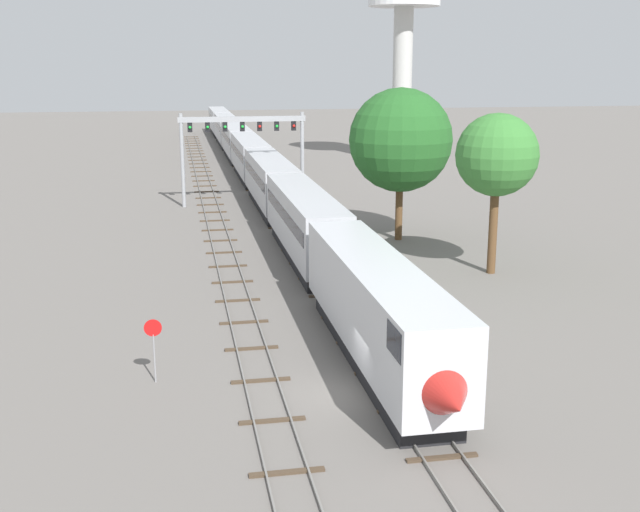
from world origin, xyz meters
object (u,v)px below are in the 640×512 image
Objects in this scene: passenger_train at (249,157)px; signal_gantry at (243,137)px; water_tower at (404,4)px; stop_sign at (154,342)px; trackside_tree_mid at (497,156)px; trackside_tree_left at (401,140)px.

signal_gantry is (-2.25, -17.68, 3.92)m from passenger_train.
water_tower is at bearing 50.14° from signal_gantry.
trackside_tree_mid is (21.45, 14.50, 5.86)m from stop_sign.
signal_gantry is at bearing -97.25° from passenger_train.
stop_sign is (-31.93, -71.67, -19.00)m from water_tower.
passenger_train is 11.87× the size of trackside_tree_left.
trackside_tree_left is (-13.67, -46.35, -13.14)m from water_tower.
passenger_train is at bearing -152.78° from water_tower.
passenger_train is 11.48× the size of signal_gantry.
passenger_train is at bearing 80.60° from stop_sign.
signal_gantry reaches higher than stop_sign.
signal_gantry is at bearing 79.72° from stop_sign.
signal_gantry is at bearing 121.13° from trackside_tree_left.
water_tower is (24.18, 28.96, 14.34)m from signal_gantry.
trackside_tree_mid is (13.70, -28.21, 1.19)m from signal_gantry.
water_tower is 2.27× the size of trackside_tree_left.
signal_gantry reaches higher than passenger_train.
passenger_train is 30.69m from water_tower.
trackside_tree_mid is at bearing -75.99° from passenger_train.
stop_sign is (-7.75, -42.71, -4.66)m from signal_gantry.
passenger_train is 36.39m from trackside_tree_left.
stop_sign is at bearing -114.01° from water_tower.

